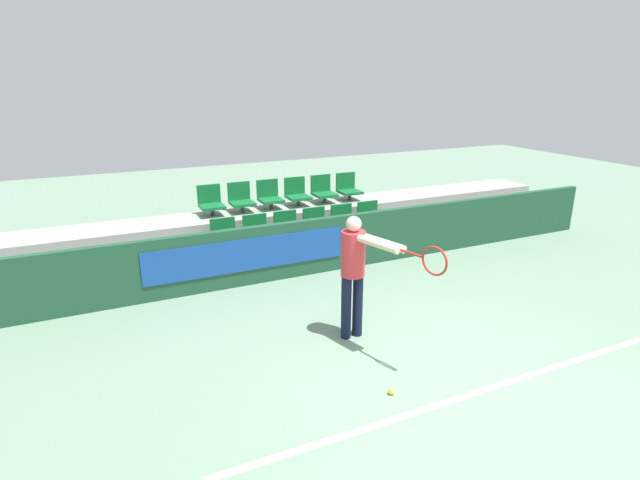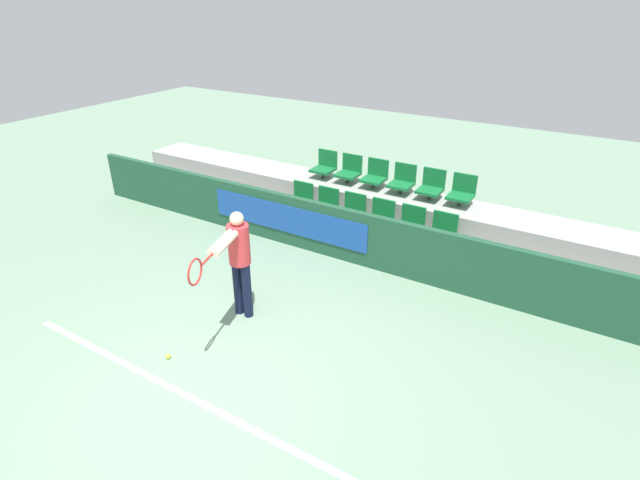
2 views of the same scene
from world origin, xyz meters
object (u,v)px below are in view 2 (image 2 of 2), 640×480
object	(u,v)px
stadium_chair_8	(375,175)
stadium_chair_11	(462,192)
tennis_player	(237,257)
stadium_chair_6	(325,166)
stadium_chair_1	(325,204)
stadium_chair_3	(380,217)
stadium_chair_0	(300,198)
stadium_chair_2	(352,210)
stadium_chair_5	(442,231)
stadium_chair_7	(349,170)
stadium_chair_9	(402,181)
tennis_ball	(168,356)
stadium_chair_10	(431,186)
stadium_chair_4	(410,224)

from	to	relation	value
stadium_chair_8	stadium_chair_11	xyz separation A→B (m)	(1.69, 0.00, 0.00)
tennis_player	stadium_chair_6	bearing A→B (deg)	86.97
stadium_chair_1	stadium_chair_3	world-z (taller)	same
stadium_chair_8	tennis_player	xyz separation A→B (m)	(-0.22, -3.85, -0.04)
stadium_chair_0	tennis_player	size ratio (longest dim) A/B	0.33
stadium_chair_8	stadium_chair_0	bearing A→B (deg)	-140.68
stadium_chair_2	stadium_chair_3	distance (m)	0.56
stadium_chair_2	stadium_chair_8	bearing A→B (deg)	90.00
stadium_chair_5	stadium_chair_7	size ratio (longest dim) A/B	1.00
stadium_chair_1	stadium_chair_3	distance (m)	1.13
stadium_chair_9	tennis_player	xyz separation A→B (m)	(-0.78, -3.85, -0.04)
stadium_chair_5	stadium_chair_7	xyz separation A→B (m)	(-2.25, 0.92, 0.39)
stadium_chair_8	stadium_chair_11	bearing A→B (deg)	0.00
stadium_chair_2	stadium_chair_3	xyz separation A→B (m)	(0.56, 0.00, 0.00)
stadium_chair_9	tennis_ball	world-z (taller)	stadium_chair_9
stadium_chair_10	tennis_ball	world-z (taller)	stadium_chair_10
stadium_chair_0	stadium_chair_11	distance (m)	2.99
stadium_chair_4	stadium_chair_3	bearing A→B (deg)	180.00
stadium_chair_2	stadium_chair_6	size ratio (longest dim) A/B	1.00
stadium_chair_2	stadium_chair_11	bearing A→B (deg)	28.64
stadium_chair_10	tennis_player	xyz separation A→B (m)	(-1.34, -3.85, -0.04)
stadium_chair_7	stadium_chair_11	size ratio (longest dim) A/B	1.00
stadium_chair_6	tennis_ball	world-z (taller)	stadium_chair_6
stadium_chair_3	stadium_chair_7	distance (m)	1.51
stadium_chair_4	tennis_ball	distance (m)	4.46
stadium_chair_8	stadium_chair_2	bearing A→B (deg)	-90.00
stadium_chair_6	stadium_chair_0	bearing A→B (deg)	-90.00
stadium_chair_5	tennis_player	size ratio (longest dim) A/B	0.33
stadium_chair_0	stadium_chair_10	world-z (taller)	stadium_chair_10
stadium_chair_4	stadium_chair_2	bearing A→B (deg)	180.00
stadium_chair_4	stadium_chair_8	xyz separation A→B (m)	(-1.13, 0.92, 0.39)
tennis_ball	stadium_chair_3	bearing A→B (deg)	76.33
stadium_chair_0	stadium_chair_8	bearing A→B (deg)	39.32
stadium_chair_4	stadium_chair_10	bearing A→B (deg)	90.00
stadium_chair_4	tennis_ball	xyz separation A→B (m)	(-1.57, -4.14, -0.60)
stadium_chair_0	stadium_chair_7	distance (m)	1.15
stadium_chair_1	stadium_chair_9	distance (m)	1.51
stadium_chair_10	stadium_chair_1	bearing A→B (deg)	-151.36
stadium_chair_4	stadium_chair_5	bearing A→B (deg)	0.00
stadium_chair_7	stadium_chair_5	bearing A→B (deg)	-22.27
tennis_player	stadium_chair_8	bearing A→B (deg)	70.45
stadium_chair_8	tennis_ball	distance (m)	5.17
stadium_chair_3	stadium_chair_5	world-z (taller)	same
stadium_chair_5	stadium_chair_11	world-z (taller)	stadium_chair_11
stadium_chair_5	stadium_chair_3	bearing A→B (deg)	180.00
stadium_chair_6	tennis_ball	distance (m)	5.20
stadium_chair_7	stadium_chair_10	size ratio (longest dim) A/B	1.00
tennis_ball	stadium_chair_8	bearing A→B (deg)	85.00
stadium_chair_0	stadium_chair_5	size ratio (longest dim) A/B	1.00
stadium_chair_1	stadium_chair_7	distance (m)	1.00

